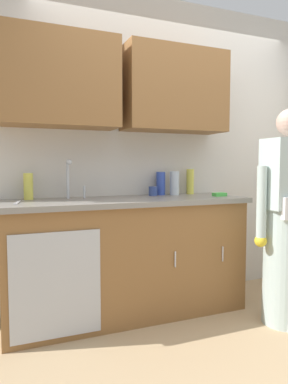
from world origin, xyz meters
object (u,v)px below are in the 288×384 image
Objects in this scene: sink at (77,202)px; bottle_dish_liquid at (161,183)px; cup_by_sink at (153,191)px; knife_on_counter at (18,202)px; sponge at (220,194)px; bottle_soap at (190,182)px; bottle_water_short at (28,186)px; bottle_cleaner_spray at (174,183)px; person_at_sink at (287,233)px.

bottle_dish_liquid is (0.80, 0.22, 0.12)m from sink.
cup_by_sink is 1.15m from knife_on_counter.
sponge is (1.64, -0.08, 0.01)m from knife_on_counter.
knife_on_counter is at bearing -171.12° from bottle_soap.
cup_by_sink is at bearing -0.92° from bottle_water_short.
sponge is at bearing -42.60° from bottle_cleaner_spray.
bottle_cleaner_spray is at bearing 123.82° from person_at_sink.
bottle_dish_liquid is at bearing 155.43° from bottle_cleaner_spray.
bottle_cleaner_spray reaches higher than bottle_dish_liquid.
bottle_dish_liquid reaches higher than cup_by_sink.
bottle_cleaner_spray is at bearing -0.89° from bottle_water_short.
sink is 0.84m from bottle_dish_liquid.
person_at_sink is at bearing -65.44° from sponge.
sink is at bearing -76.78° from knife_on_counter.
sink is 2.35× the size of bottle_cleaner_spray.
person_at_sink is 1.03m from bottle_cleaner_spray.
sink is 1.61m from person_at_sink.
person_at_sink is 14.73× the size of sponge.
cup_by_sink is 0.73× the size of sponge.
bottle_dish_liquid is at bearing -68.98° from knife_on_counter.
bottle_dish_liquid is 0.53m from sponge.
person_at_sink is 2.00m from bottle_water_short.
bottle_soap reaches higher than cup_by_sink.
sink reaches higher than bottle_dish_liquid.
knife_on_counter is at bearing -170.06° from cup_by_sink.
bottle_soap is at bearing 109.30° from sponge.
bottle_cleaner_spray is 1.04× the size of bottle_water_short.
bottle_water_short is at bearing 155.25° from person_at_sink.
sink reaches higher than cup_by_sink.
bottle_soap is 0.35m from sponge.
sink reaches higher than sponge.
cup_by_sink is (-0.21, 0.00, -0.07)m from bottle_cleaner_spray.
bottle_cleaner_spray reaches higher than bottle_water_short.
cup_by_sink is at bearing -70.40° from knife_on_counter.
sponge is at bearing 114.56° from person_at_sink.
sponge is (0.41, -0.32, -0.09)m from bottle_dish_liquid.
sink is 6.23× the size of cup_by_sink.
cup_by_sink is at bearing 179.27° from bottle_cleaner_spray.
bottle_soap is at bearing 0.93° from bottle_water_short.
sink reaches higher than bottle_soap.
bottle_dish_liquid reaches higher than bottle_water_short.
bottle_dish_liquid reaches higher than knife_on_counter.
person_at_sink is 1.14m from cup_by_sink.
bottle_cleaner_spray is 0.89× the size of knife_on_counter.
person_at_sink is 7.61× the size of bottle_cleaner_spray.
bottle_water_short reaches higher than cup_by_sink.
person_at_sink reaches higher than knife_on_counter.
person_at_sink is 20.17× the size of cup_by_sink.
bottle_water_short reaches higher than sponge.
knife_on_counter is (-0.42, -0.03, 0.02)m from sink.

